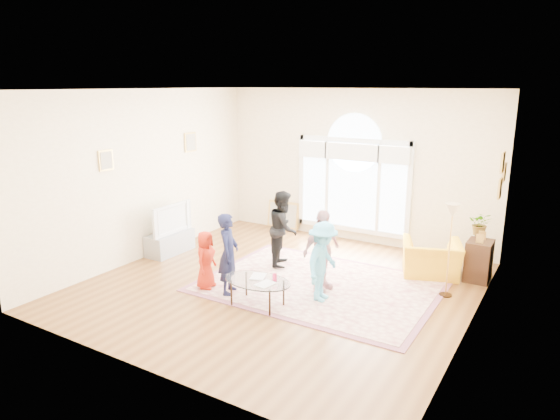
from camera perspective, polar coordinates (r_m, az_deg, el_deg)
The scene contains 18 objects.
ground at distance 8.46m, azimuth 0.00°, elevation -8.62°, with size 6.00×6.00×0.00m, color brown.
room_shell at distance 10.46m, azimuth 8.12°, elevation 4.64°, with size 6.00×6.00×6.00m.
area_rug at distance 8.47m, azimuth 4.49°, elevation -8.56°, with size 3.60×2.60×0.02m, color beige.
rug_border at distance 8.47m, azimuth 4.49°, elevation -8.59°, with size 3.80×2.80×0.01m, color #854A5B.
tv_console at distance 10.20m, azimuth -12.47°, elevation -3.66°, with size 0.45×1.00×0.42m, color gray.
television at distance 10.05m, azimuth -12.59°, elevation -0.93°, with size 0.17×1.03×0.59m.
coffee_table at distance 7.58m, azimuth -2.60°, elevation -8.14°, with size 1.08×0.69×0.54m.
armchair at distance 9.14m, azimuth 16.89°, elevation -5.35°, with size 0.98×0.85×0.63m, color yellow.
side_cabinet at distance 9.21m, azimuth 21.75°, elevation -5.40°, with size 0.40×0.50×0.70m, color black.
floor_lamp at distance 8.10m, azimuth 19.07°, elevation -0.88°, with size 0.28×0.28×1.51m.
plant_pedestal at distance 9.55m, azimuth 21.64°, elevation -4.71°, with size 0.20×0.20×0.70m, color white.
potted_plant at distance 9.39m, azimuth 21.95°, elevation -1.47°, with size 0.38×0.33×0.42m, color #33722D.
leaning_picture at distance 11.61m, azimuth 0.39°, elevation -2.20°, with size 0.80×0.05×0.62m, color tan.
child_red at distance 8.26m, azimuth -8.49°, elevation -5.62°, with size 0.47×0.31×0.96m, color #B72310.
child_navy at distance 7.96m, azimuth -5.91°, elevation -4.98°, with size 0.48×0.31×1.31m, color #131634.
child_black at distance 9.14m, azimuth 0.40°, elevation -2.09°, with size 0.68×0.53×1.39m, color black.
child_pink at distance 8.08m, azimuth 4.76°, elevation -4.58°, with size 0.78×0.32×1.33m, color #CF959A.
child_blue at distance 7.69m, azimuth 4.91°, elevation -5.89°, with size 0.81×0.47×1.25m, color #53B8E3.
Camera 1 is at (4.03, -6.67, 3.29)m, focal length 32.00 mm.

